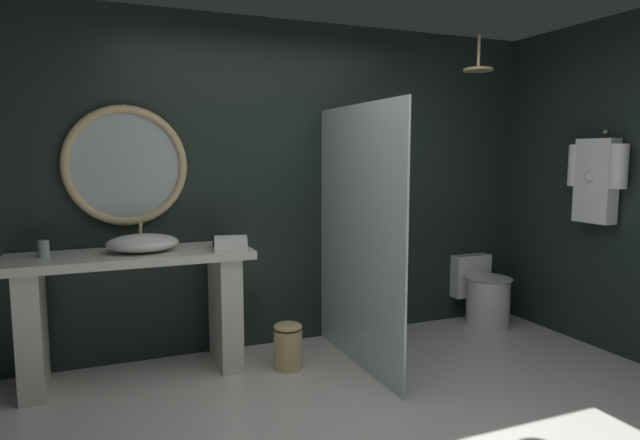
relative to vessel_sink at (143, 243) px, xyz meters
name	(u,v)px	position (x,y,z in m)	size (l,w,h in m)	color
back_wall_panel	(280,185)	(1.11, 0.35, 0.35)	(4.80, 0.10, 2.60)	#1E2823
side_wall_right	(610,186)	(3.46, -0.79, 0.35)	(0.10, 2.47, 2.60)	#1E2823
vanity_counter	(134,301)	(-0.07, 0.00, -0.40)	(1.61, 0.57, 0.89)	silver
vessel_sink	(143,243)	(0.00, 0.00, 0.00)	(0.48, 0.40, 0.19)	white
tumbler_cup	(44,249)	(-0.61, 0.05, -0.01)	(0.07, 0.07, 0.11)	silver
tissue_box	(225,241)	(0.56, -0.02, -0.02)	(0.16, 0.13, 0.08)	black
round_wall_mirror	(126,166)	(-0.07, 0.27, 0.52)	(0.86, 0.06, 0.86)	#D6B77F
shower_glass_panel	(358,237)	(1.46, -0.37, 0.01)	(0.02, 1.35, 1.90)	silver
rain_shower_head	(478,68)	(2.60, -0.21, 1.29)	(0.23, 0.23, 0.29)	#D6B77F
hanging_bathrobe	(596,176)	(3.32, -0.78, 0.44)	(0.20, 0.51, 0.72)	#D6B77F
toilet	(482,294)	(2.95, 0.06, -0.67)	(0.40, 0.59, 0.61)	white
waste_bin	(288,345)	(0.96, -0.26, -0.77)	(0.21, 0.21, 0.35)	#D6B77F
folded_hand_towel	(231,244)	(0.57, -0.18, -0.01)	(0.22, 0.16, 0.10)	white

